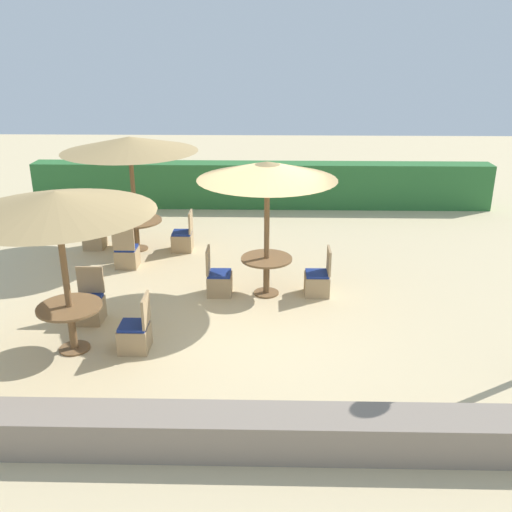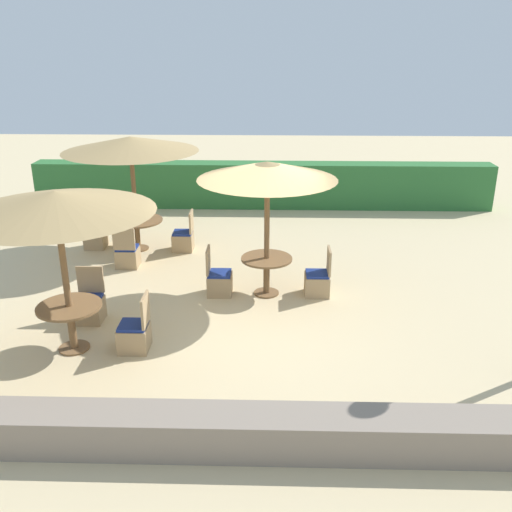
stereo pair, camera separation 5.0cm
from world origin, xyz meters
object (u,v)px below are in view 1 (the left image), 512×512
(round_table_front_left, at_px, (71,316))
(patio_chair_center_east, at_px, (318,282))
(patio_chair_front_left_north, at_px, (90,307))
(patio_chair_back_left_east, at_px, (183,239))
(round_table_back_left, at_px, (136,225))
(patio_chair_back_left_south, at_px, (127,255))
(patio_chair_front_left_east, at_px, (135,335))
(parasol_back_left, at_px, (130,144))
(parasol_front_left, at_px, (56,203))
(patio_chair_back_left_west, at_px, (94,237))
(patio_chair_center_west, at_px, (219,281))
(round_table_center, at_px, (266,266))
(parasol_center, at_px, (267,171))

(round_table_front_left, xyz_separation_m, patio_chair_center_east, (3.99, 2.16, -0.32))
(patio_chair_front_left_north, relative_size, patio_chair_back_left_east, 1.00)
(patio_chair_center_east, bearing_deg, round_table_back_left, 58.91)
(patio_chair_back_left_east, distance_m, patio_chair_back_left_south, 1.49)
(patio_chair_front_left_east, relative_size, parasol_back_left, 0.31)
(parasol_front_left, relative_size, patio_chair_back_left_west, 3.07)
(patio_chair_front_left_east, relative_size, patio_chair_center_west, 1.00)
(patio_chair_front_left_east, distance_m, patio_chair_back_left_east, 4.51)
(patio_chair_front_left_north, distance_m, round_table_back_left, 3.60)
(round_table_back_left, xyz_separation_m, round_table_center, (3.00, -2.39, -0.02))
(patio_chair_back_left_south, bearing_deg, patio_chair_front_left_north, -91.34)
(patio_chair_front_left_east, bearing_deg, patio_chair_back_left_west, 23.42)
(patio_chair_front_left_north, xyz_separation_m, patio_chair_back_left_west, (-0.99, 3.64, 0.00))
(parasol_front_left, bearing_deg, patio_chair_back_left_east, 76.58)
(patio_chair_front_left_east, relative_size, patio_chair_center_east, 1.00)
(parasol_back_left, distance_m, patio_chair_back_left_south, 2.43)
(parasol_back_left, bearing_deg, parasol_center, -38.55)
(patio_chair_center_west, bearing_deg, patio_chair_center_east, 90.96)
(patio_chair_front_left_north, bearing_deg, patio_chair_back_left_south, -91.34)
(parasol_front_left, bearing_deg, patio_chair_back_left_west, 102.41)
(patio_chair_front_left_east, bearing_deg, round_table_center, -43.34)
(patio_chair_back_left_east, relative_size, round_table_center, 0.96)
(parasol_center, height_order, patio_chair_center_west, parasol_center)
(round_table_back_left, bearing_deg, patio_chair_front_left_north, -90.54)
(patio_chair_back_left_east, distance_m, patio_chair_center_east, 3.74)
(patio_chair_back_left_east, height_order, round_table_center, patio_chair_back_left_east)
(parasol_back_left, distance_m, patio_chair_center_west, 3.87)
(patio_chair_front_left_east, relative_size, round_table_center, 0.96)
(parasol_front_left, distance_m, round_table_center, 4.13)
(parasol_back_left, relative_size, round_table_center, 3.09)
(parasol_center, distance_m, patio_chair_center_east, 2.33)
(patio_chair_front_left_east, height_order, patio_chair_center_east, same)
(patio_chair_back_left_east, relative_size, patio_chair_back_left_south, 1.00)
(round_table_front_left, bearing_deg, patio_chair_center_west, 45.29)
(patio_chair_front_left_east, bearing_deg, parasol_center, -43.34)
(round_table_front_left, relative_size, patio_chair_back_left_west, 1.07)
(round_table_front_left, height_order, patio_chair_center_east, patio_chair_center_east)
(patio_chair_front_left_north, height_order, patio_chair_back_left_east, same)
(round_table_back_left, relative_size, patio_chair_back_left_west, 1.28)
(parasol_front_left, height_order, patio_chair_back_left_east, parasol_front_left)
(patio_chair_back_left_east, xyz_separation_m, parasol_center, (1.93, -2.35, 2.12))
(round_table_back_left, bearing_deg, round_table_center, -38.55)
(patio_chair_back_left_south, bearing_deg, patio_chair_back_left_east, 45.16)
(parasol_front_left, relative_size, patio_chair_back_left_east, 3.07)
(patio_chair_front_left_east, xyz_separation_m, round_table_back_left, (-0.97, 4.55, 0.32))
(parasol_front_left, bearing_deg, patio_chair_center_west, 45.29)
(round_table_back_left, distance_m, parasol_center, 4.24)
(patio_chair_back_left_east, relative_size, parasol_center, 0.36)
(patio_chair_back_left_west, distance_m, patio_chair_center_east, 5.57)
(round_table_back_left, height_order, parasol_center, parasol_center)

